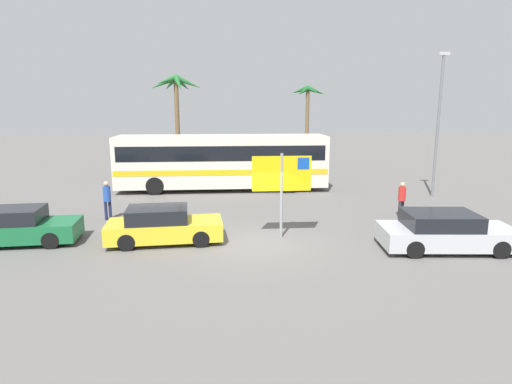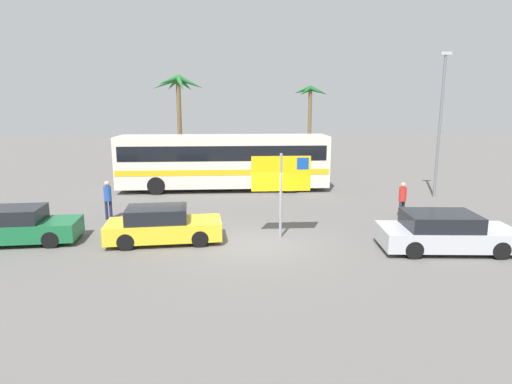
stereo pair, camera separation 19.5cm
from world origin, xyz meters
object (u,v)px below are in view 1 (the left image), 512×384
at_px(bus_front_coach, 222,160).
at_px(car_silver, 445,232).
at_px(pedestrian_by_bus, 107,197).
at_px(ferry_sign, 283,177).
at_px(car_yellow, 163,226).
at_px(pedestrian_crossing_lot, 402,197).
at_px(car_green, 17,227).

bearing_deg(bus_front_coach, car_silver, -55.66).
bearing_deg(pedestrian_by_bus, ferry_sign, -140.18).
bearing_deg(car_yellow, bus_front_coach, 73.27).
bearing_deg(bus_front_coach, pedestrian_crossing_lot, -41.54).
bearing_deg(car_green, pedestrian_crossing_lot, 5.38).
bearing_deg(car_silver, ferry_sign, 166.11).
xyz_separation_m(ferry_sign, pedestrian_crossing_lot, (5.64, 2.45, -1.38)).
bearing_deg(car_yellow, pedestrian_by_bus, 125.48).
relative_size(ferry_sign, car_yellow, 0.76).
bearing_deg(ferry_sign, pedestrian_crossing_lot, 23.16).
bearing_deg(pedestrian_by_bus, car_silver, -138.26).
xyz_separation_m(car_yellow, pedestrian_by_bus, (-2.84, 3.39, 0.37)).
height_order(ferry_sign, car_green, ferry_sign).
bearing_deg(ferry_sign, car_yellow, -176.42).
height_order(bus_front_coach, ferry_sign, ferry_sign).
distance_m(car_green, pedestrian_crossing_lot, 15.47).
bearing_deg(pedestrian_crossing_lot, pedestrian_by_bus, -120.39).
xyz_separation_m(bus_front_coach, car_silver, (7.71, -11.29, -1.15)).
height_order(car_green, car_yellow, same).
height_order(bus_front_coach, pedestrian_by_bus, bus_front_coach).
distance_m(ferry_sign, pedestrian_by_bus, 7.99).
distance_m(ferry_sign, car_silver, 5.97).
distance_m(car_silver, pedestrian_by_bus, 13.60).
height_order(car_green, pedestrian_by_bus, pedestrian_by_bus).
height_order(car_yellow, pedestrian_crossing_lot, pedestrian_crossing_lot).
bearing_deg(ferry_sign, car_green, -179.97).
height_order(ferry_sign, pedestrian_crossing_lot, ferry_sign).
distance_m(car_green, car_silver, 15.15).
bearing_deg(car_green, bus_front_coach, 48.43).
bearing_deg(ferry_sign, car_silver, -18.86).
xyz_separation_m(car_green, pedestrian_crossing_lot, (15.26, 2.52, 0.31)).
height_order(pedestrian_by_bus, pedestrian_crossing_lot, pedestrian_by_bus).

